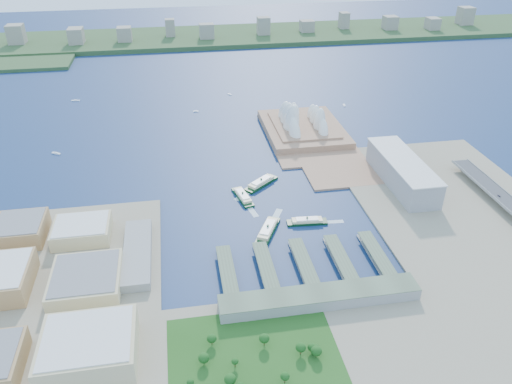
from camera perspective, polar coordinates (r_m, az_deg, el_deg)
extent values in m
plane|color=#102A4D|center=(610.94, 2.38, -4.31)|extent=(3000.00, 3000.00, 0.00)
cube|color=gray|center=(536.51, -22.86, -12.75)|extent=(220.00, 390.00, 3.00)
cube|color=gray|center=(458.74, 8.07, -19.00)|extent=(720.00, 180.00, 3.00)
cube|color=gray|center=(660.34, 24.23, -4.25)|extent=(240.00, 500.00, 3.00)
cube|color=#9B7054|center=(854.32, 5.89, 6.34)|extent=(135.00, 220.00, 3.00)
cube|color=#2D4926|center=(1513.34, -5.59, 17.23)|extent=(2200.00, 260.00, 12.00)
cube|color=gray|center=(724.66, 16.36, 2.25)|extent=(45.00, 155.00, 35.00)
cube|color=gray|center=(506.43, 7.30, -11.87)|extent=(200.00, 28.00, 12.00)
imported|color=slate|center=(721.13, 26.01, -0.38)|extent=(1.98, 4.88, 1.42)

